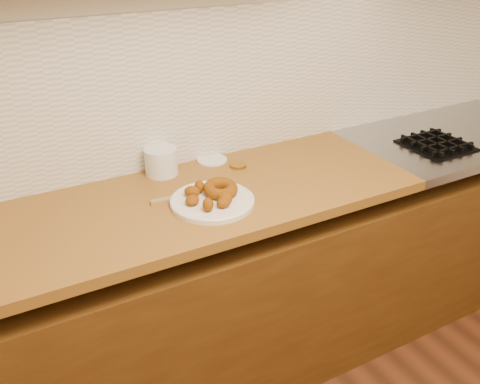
{
  "coord_description": "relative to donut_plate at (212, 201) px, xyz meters",
  "views": [
    {
      "loc": [
        -0.95,
        0.19,
        1.78
      ],
      "look_at": [
        -0.2,
        1.59,
        0.93
      ],
      "focal_mm": 38.0,
      "sensor_mm": 36.0,
      "label": 1
    }
  ],
  "objects": [
    {
      "name": "wall_back",
      "position": [
        0.3,
        0.39,
        0.44
      ],
      "size": [
        4.0,
        0.02,
        2.7
      ],
      "primitive_type": "cube",
      "color": "#C7B393",
      "rests_on": "ground"
    },
    {
      "name": "base_cabinet",
      "position": [
        0.3,
        0.08,
        -0.52
      ],
      "size": [
        3.6,
        0.6,
        0.77
      ],
      "primitive_type": "cube",
      "color": "#51320F",
      "rests_on": "floor"
    },
    {
      "name": "butcher_block",
      "position": [
        -0.35,
        0.08,
        -0.03
      ],
      "size": [
        2.3,
        0.62,
        0.04
      ],
      "primitive_type": "cube",
      "color": "brown",
      "rests_on": "base_cabinet"
    },
    {
      "name": "stovetop",
      "position": [
        1.45,
        0.08,
        -0.03
      ],
      "size": [
        1.3,
        0.62,
        0.04
      ],
      "primitive_type": "cube",
      "color": "#9EA0A5",
      "rests_on": "base_cabinet"
    },
    {
      "name": "backsplash",
      "position": [
        0.3,
        0.38,
        0.29
      ],
      "size": [
        3.6,
        0.02,
        0.6
      ],
      "primitive_type": "cube",
      "color": "silver",
      "rests_on": "wall_back"
    },
    {
      "name": "donut_plate",
      "position": [
        0.0,
        0.0,
        0.0
      ],
      "size": [
        0.3,
        0.3,
        0.02
      ],
      "primitive_type": "cylinder",
      "color": "silver",
      "rests_on": "butcher_block"
    },
    {
      "name": "ring_donut",
      "position": [
        0.04,
        0.02,
        0.03
      ],
      "size": [
        0.17,
        0.17,
        0.06
      ],
      "primitive_type": "torus",
      "rotation": [
        0.1,
        0.0,
        0.42
      ],
      "color": "#793E07",
      "rests_on": "donut_plate"
    },
    {
      "name": "fried_dough_chunks",
      "position": [
        -0.03,
        -0.01,
        0.03
      ],
      "size": [
        0.16,
        0.19,
        0.05
      ],
      "color": "#793E07",
      "rests_on": "donut_plate"
    },
    {
      "name": "plastic_tub",
      "position": [
        -0.07,
        0.31,
        0.04
      ],
      "size": [
        0.16,
        0.16,
        0.11
      ],
      "primitive_type": "cylinder",
      "rotation": [
        0.0,
        0.0,
        -0.31
      ],
      "color": "silver",
      "rests_on": "butcher_block"
    },
    {
      "name": "tub_lid",
      "position": [
        0.16,
        0.33,
        -0.0
      ],
      "size": [
        0.16,
        0.16,
        0.01
      ],
      "primitive_type": "cylinder",
      "rotation": [
        0.0,
        0.0,
        0.39
      ],
      "color": "silver",
      "rests_on": "butcher_block"
    },
    {
      "name": "brass_jar_lid",
      "position": [
        0.22,
        0.23,
        -0.0
      ],
      "size": [
        0.08,
        0.08,
        0.01
      ],
      "primitive_type": "cylinder",
      "rotation": [
        0.0,
        0.0,
        0.14
      ],
      "color": "#A67920",
      "rests_on": "butcher_block"
    },
    {
      "name": "wooden_utensil",
      "position": [
        -0.11,
        0.09,
        -0.0
      ],
      "size": [
        0.18,
        0.04,
        0.01
      ],
      "primitive_type": "cube",
      "rotation": [
        0.0,
        0.0,
        -0.1
      ],
      "color": "olive",
      "rests_on": "butcher_block"
    }
  ]
}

